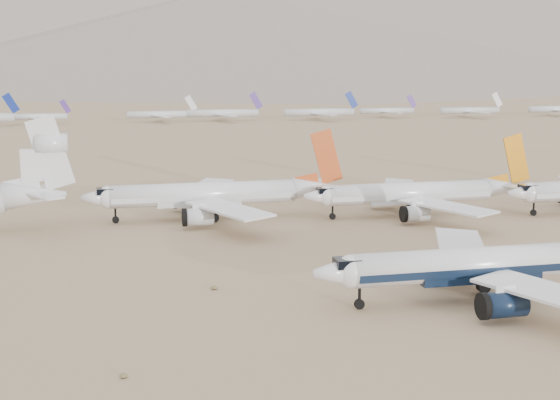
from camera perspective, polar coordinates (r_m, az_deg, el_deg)
The scene contains 7 objects.
ground at distance 108.08m, azimuth 12.62°, elevation -7.50°, with size 7000.00×7000.00×0.00m, color #9B795A.
main_airliner at distance 111.03m, azimuth 15.84°, elevation -4.51°, with size 51.16×49.97×18.05m.
row2_gold_tail at distance 167.09m, azimuth 10.09°, elevation 0.49°, with size 48.02×46.97×17.10m.
row2_orange_tail at distance 161.55m, azimuth -4.81°, elevation 0.42°, with size 51.38×50.27×18.33m.
distant_storage_row at distance 431.11m, azimuth -2.41°, elevation 6.39°, with size 619.66×62.61×14.50m.
foothills at distance 1323.20m, azimuth 12.82°, elevation 11.38°, with size 4637.50×1395.00×155.00m.
desert_scrub at distance 81.44m, azimuth 5.91°, elevation -13.05°, with size 233.60×121.67×0.63m.
Camera 1 is at (-45.51, -92.58, 32.24)m, focal length 50.00 mm.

